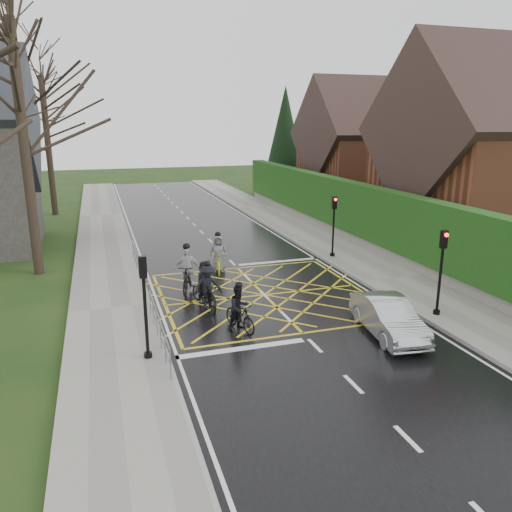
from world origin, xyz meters
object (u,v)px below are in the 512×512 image
cyclist_back (239,312)px  cyclist_mid (208,291)px  cyclist_front (188,274)px  car (388,317)px  cyclist_rear (204,290)px  cyclist_lead (219,258)px

cyclist_back → cyclist_mid: size_ratio=0.90×
cyclist_front → car: cyclist_front is taller
cyclist_back → cyclist_front: (-0.95, 4.47, 0.12)m
cyclist_mid → cyclist_front: 2.18m
cyclist_mid → cyclist_front: (-0.38, 2.14, 0.08)m
cyclist_mid → cyclist_rear: bearing=91.3°
cyclist_mid → car: bearing=-43.4°
cyclist_mid → cyclist_lead: (1.49, 4.50, -0.02)m
cyclist_back → cyclist_front: size_ratio=0.83×
cyclist_rear → cyclist_lead: cyclist_lead is taller
cyclist_rear → cyclist_lead: size_ratio=0.89×
cyclist_back → cyclist_front: cyclist_front is taller
cyclist_back → cyclist_mid: bearing=85.4°
cyclist_lead → car: (3.63, -8.68, -0.04)m
cyclist_mid → cyclist_lead: 4.74m
cyclist_front → cyclist_lead: (1.87, 2.36, -0.09)m
cyclist_back → car: bearing=-40.5°
cyclist_front → car: (5.50, -6.32, -0.14)m
cyclist_front → cyclist_rear: bearing=-57.9°
cyclist_lead → cyclist_front: bearing=-116.9°
car → cyclist_mid: bearing=148.0°
cyclist_rear → cyclist_back: size_ratio=1.04×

